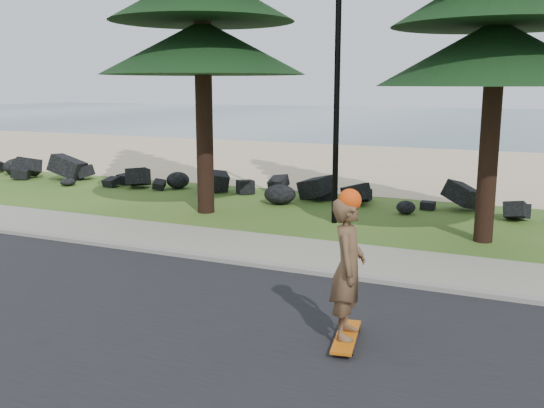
% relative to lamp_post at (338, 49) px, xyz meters
% --- Properties ---
extents(ground, '(160.00, 160.00, 0.00)m').
position_rel_lamp_post_xyz_m(ground, '(0.00, -3.20, -4.13)').
color(ground, '#345A1C').
rests_on(ground, ground).
extents(road, '(160.00, 7.00, 0.02)m').
position_rel_lamp_post_xyz_m(road, '(0.00, -7.70, -4.12)').
color(road, black).
rests_on(road, ground).
extents(kerb, '(160.00, 0.20, 0.10)m').
position_rel_lamp_post_xyz_m(kerb, '(0.00, -4.10, -4.08)').
color(kerb, gray).
rests_on(kerb, ground).
extents(sidewalk, '(160.00, 2.00, 0.08)m').
position_rel_lamp_post_xyz_m(sidewalk, '(0.00, -3.00, -4.09)').
color(sidewalk, gray).
rests_on(sidewalk, ground).
extents(beach_sand, '(160.00, 15.00, 0.01)m').
position_rel_lamp_post_xyz_m(beach_sand, '(0.00, 11.30, -4.13)').
color(beach_sand, tan).
rests_on(beach_sand, ground).
extents(ocean, '(160.00, 58.00, 0.01)m').
position_rel_lamp_post_xyz_m(ocean, '(0.00, 47.80, -4.13)').
color(ocean, '#345964').
rests_on(ocean, ground).
extents(seawall_boulders, '(60.00, 2.40, 1.10)m').
position_rel_lamp_post_xyz_m(seawall_boulders, '(0.00, 2.40, -4.13)').
color(seawall_boulders, black).
rests_on(seawall_boulders, ground).
extents(lamp_post, '(0.25, 0.14, 8.14)m').
position_rel_lamp_post_xyz_m(lamp_post, '(0.00, 0.00, 0.00)').
color(lamp_post, black).
rests_on(lamp_post, ground).
extents(skateboarder, '(0.55, 1.13, 2.04)m').
position_rel_lamp_post_xyz_m(skateboarder, '(2.39, -6.69, -3.11)').
color(skateboarder, '#BE580B').
rests_on(skateboarder, ground).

